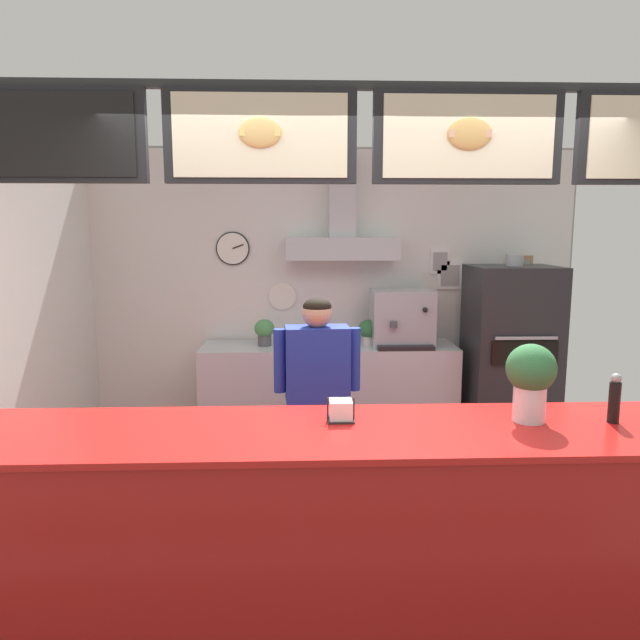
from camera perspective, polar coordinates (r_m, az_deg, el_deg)
ground_plane at (r=3.53m, az=3.80°, el=-25.13°), size 6.38×6.38×0.00m
back_wall_assembly at (r=5.43m, az=1.33°, el=3.42°), size 4.58×2.81×2.71m
service_counter at (r=2.99m, az=4.56°, el=-20.07°), size 3.85×0.74×1.06m
back_prep_counter at (r=5.39m, az=0.83°, el=-7.39°), size 2.28×0.60×0.94m
pizza_oven at (r=5.43m, az=17.99°, el=-3.71°), size 0.73×0.67×1.76m
shop_worker at (r=4.03m, az=-0.27°, el=-7.82°), size 0.59×0.24×1.52m
espresso_machine at (r=5.29m, az=7.97°, el=0.17°), size 0.55×0.47×0.50m
potted_sage at (r=5.27m, az=0.01°, el=-1.07°), size 0.16×0.16×0.22m
potted_rosemary at (r=5.25m, az=-5.43°, el=-1.06°), size 0.18×0.18×0.24m
potted_oregano at (r=5.28m, az=4.72°, el=-1.02°), size 0.18×0.18×0.23m
basil_vase at (r=2.98m, az=19.81°, el=-5.45°), size 0.23×0.23×0.38m
pepper_grinder at (r=3.14m, az=26.75°, el=-6.84°), size 0.05×0.05×0.24m
napkin_holder at (r=2.87m, az=2.03°, el=-8.85°), size 0.14×0.13×0.11m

